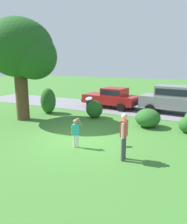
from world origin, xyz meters
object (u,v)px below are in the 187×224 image
at_px(child_thrower, 76,131).
at_px(parked_sedan, 112,97).
at_px(adult_onlooker, 124,134).
at_px(oak_tree_large, 23,51).
at_px(frisbee, 89,99).
at_px(parked_suv, 175,98).

bearing_deg(child_thrower, parked_sedan, 102.74).
height_order(parked_sedan, adult_onlooker, adult_onlooker).
bearing_deg(oak_tree_large, frisbee, -19.02).
bearing_deg(child_thrower, frisbee, 76.02).
bearing_deg(parked_sedan, child_thrower, -77.26).
xyz_separation_m(child_thrower, adult_onlooker, (2.19, -0.27, 0.27)).
height_order(parked_suv, adult_onlooker, parked_suv).
bearing_deg(oak_tree_large, child_thrower, -26.99).
bearing_deg(frisbee, adult_onlooker, -27.91).
distance_m(child_thrower, adult_onlooker, 2.22).
height_order(parked_sedan, child_thrower, parked_sedan).
height_order(oak_tree_large, adult_onlooker, oak_tree_large).
height_order(parked_suv, child_thrower, parked_suv).
height_order(oak_tree_large, parked_suv, oak_tree_large).
xyz_separation_m(parked_sedan, parked_suv, (4.61, 0.02, 0.23)).
relative_size(parked_suv, frisbee, 17.00).
relative_size(child_thrower, adult_onlooker, 0.74).
relative_size(parked_sedan, child_thrower, 3.52).
relative_size(oak_tree_large, parked_suv, 1.25).
bearing_deg(adult_onlooker, oak_tree_large, 158.47).
bearing_deg(parked_sedan, oak_tree_large, -119.62).
relative_size(parked_suv, adult_onlooker, 2.77).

